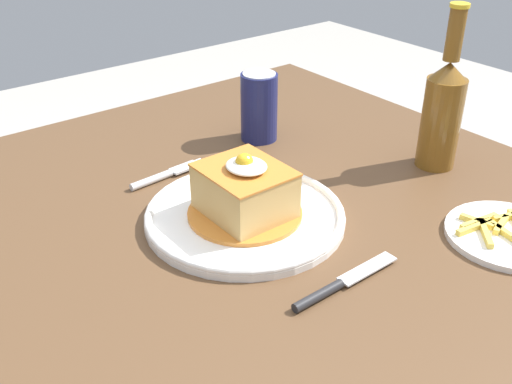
# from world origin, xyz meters

# --- Properties ---
(dining_table) EXTENTS (1.17, 0.95, 0.75)m
(dining_table) POSITION_xyz_m (0.00, 0.00, 0.64)
(dining_table) COLOR brown
(dining_table) RESTS_ON ground_plane
(main_plate) EXTENTS (0.29, 0.29, 0.02)m
(main_plate) POSITION_xyz_m (-0.08, -0.05, 0.76)
(main_plate) COLOR white
(main_plate) RESTS_ON dining_table
(sandwich_meal) EXTENTS (0.16, 0.16, 0.10)m
(sandwich_meal) POSITION_xyz_m (-0.08, -0.05, 0.80)
(sandwich_meal) COLOR orange
(sandwich_meal) RESTS_ON main_plate
(fork) EXTENTS (0.03, 0.14, 0.01)m
(fork) POSITION_xyz_m (-0.26, -0.08, 0.76)
(fork) COLOR silver
(fork) RESTS_ON dining_table
(knife) EXTENTS (0.02, 0.17, 0.01)m
(knife) POSITION_xyz_m (0.11, -0.06, 0.76)
(knife) COLOR #262628
(knife) RESTS_ON dining_table
(soda_can) EXTENTS (0.07, 0.07, 0.12)m
(soda_can) POSITION_xyz_m (-0.29, 0.14, 0.82)
(soda_can) COLOR #191E51
(soda_can) RESTS_ON dining_table
(beer_bottle_amber) EXTENTS (0.06, 0.06, 0.27)m
(beer_bottle_amber) POSITION_xyz_m (-0.02, 0.31, 0.85)
(beer_bottle_amber) COLOR brown
(beer_bottle_amber) RESTS_ON dining_table
(side_plate_fries) EXTENTS (0.17, 0.17, 0.02)m
(side_plate_fries) POSITION_xyz_m (0.18, 0.21, 0.76)
(side_plate_fries) COLOR white
(side_plate_fries) RESTS_ON dining_table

